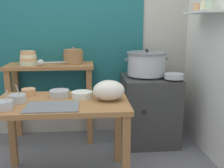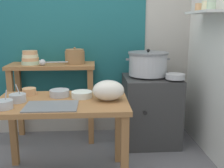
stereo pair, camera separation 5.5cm
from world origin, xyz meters
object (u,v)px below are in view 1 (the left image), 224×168
prep_table (62,114)px  clay_pot (73,57)px  back_shelf_table (51,83)px  ladle (42,63)px  serving_tray (52,107)px  prep_bowl_3 (59,93)px  stove_block (149,109)px  prep_bowl_1 (18,98)px  prep_bowl_0 (82,94)px  steamer_pot (146,63)px  prep_bowl_5 (29,92)px  plastic_bag (109,90)px  wide_pan (174,76)px  bowl_stack_enamel (28,58)px  prep_bowl_4 (4,105)px  prep_bowl_2 (115,91)px

prep_table → clay_pot: (0.06, 0.86, 0.37)m
back_shelf_table → ladle: size_ratio=3.12×
serving_tray → prep_bowl_3: bearing=85.4°
stove_block → prep_bowl_1: bearing=-149.2°
prep_bowl_0 → stove_block: bearing=41.1°
back_shelf_table → steamer_pot: bearing=-5.9°
steamer_pot → prep_bowl_3: (-0.90, -0.62, -0.16)m
serving_tray → prep_bowl_5: prep_bowl_5 is taller
clay_pot → plastic_bag: 0.96m
stove_block → wide_pan: 0.51m
back_shelf_table → prep_bowl_5: size_ratio=7.91×
bowl_stack_enamel → prep_bowl_1: bowl_stack_enamel is taller
steamer_pot → prep_bowl_4: bearing=-143.5°
prep_table → steamer_pot: (0.87, 0.75, 0.30)m
serving_tray → prep_bowl_1: bearing=152.4°
prep_bowl_0 → prep_bowl_2: prep_bowl_0 is taller
back_shelf_table → plastic_bag: 1.07m
ladle → prep_bowl_1: (-0.08, -0.76, -0.18)m
back_shelf_table → steamer_pot: 1.10m
prep_bowl_3 → serving_tray: bearing=-94.6°
stove_block → bowl_stack_enamel: bowl_stack_enamel is taller
ladle → prep_bowl_3: 0.68m
plastic_bag → prep_bowl_0: 0.25m
serving_tray → prep_bowl_5: 0.45m
stove_block → plastic_bag: (-0.52, -0.75, 0.42)m
prep_table → serving_tray: bearing=-107.9°
wide_pan → ladle: bearing=171.0°
bowl_stack_enamel → serving_tray: bowl_stack_enamel is taller
prep_bowl_2 → prep_bowl_5: (-0.77, -0.00, 0.01)m
bowl_stack_enamel → wide_pan: 1.59m
prep_bowl_3 → prep_bowl_5: bearing=165.9°
prep_bowl_5 → ladle: bearing=85.7°
prep_bowl_0 → prep_bowl_3: 0.20m
prep_bowl_4 → prep_bowl_1: bearing=72.1°
prep_bowl_0 → prep_bowl_4: size_ratio=1.20×
prep_bowl_1 → bowl_stack_enamel: bearing=95.5°
stove_block → serving_tray: stove_block is taller
stove_block → serving_tray: size_ratio=1.95×
back_shelf_table → prep_bowl_1: size_ratio=6.16×
ladle → steamer_pot: bearing=0.4°
plastic_bag → wide_pan: plastic_bag is taller
wide_pan → prep_bowl_5: size_ratio=1.65×
steamer_pot → prep_bowl_0: (-0.70, -0.67, -0.16)m
plastic_bag → prep_bowl_0: plastic_bag is taller
prep_bowl_2 → back_shelf_table: bearing=135.5°
stove_block → ladle: (-1.18, 0.01, 0.55)m
prep_bowl_4 → bowl_stack_enamel: bearing=91.5°
prep_table → prep_bowl_3: bearing=102.7°
back_shelf_table → prep_bowl_3: bearing=-76.8°
prep_bowl_3 → prep_bowl_4: (-0.37, -0.32, 0.00)m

